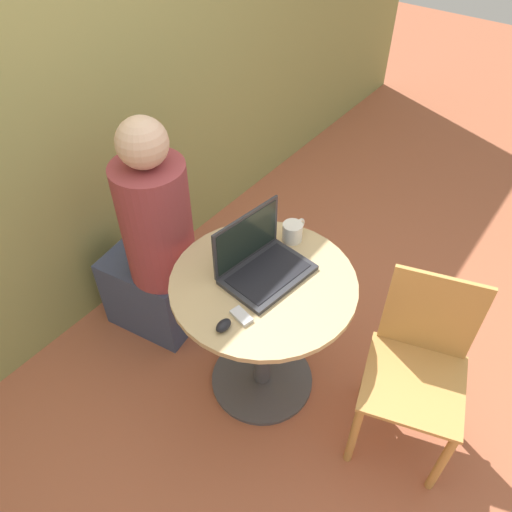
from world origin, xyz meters
TOP-DOWN VIEW (x-y plane):
  - ground_plane at (0.00, 0.00)m, footprint 12.00×12.00m
  - back_wall at (0.00, 1.08)m, footprint 7.00×0.05m
  - round_table at (0.00, 0.00)m, footprint 0.77×0.77m
  - laptop at (0.04, 0.04)m, footprint 0.39×0.29m
  - cell_phone at (-0.20, -0.05)m, footprint 0.07×0.10m
  - computer_mouse at (-0.29, -0.03)m, footprint 0.07×0.05m
  - coffee_cup at (0.29, 0.05)m, footprint 0.14×0.09m
  - chair_empty at (0.19, -0.65)m, footprint 0.50×0.50m
  - person_seated at (-0.02, 0.65)m, footprint 0.38×0.53m

SIDE VIEW (x-z plane):
  - ground_plane at x=0.00m, z-range 0.00..0.00m
  - chair_empty at x=0.19m, z-range 0.02..0.89m
  - round_table at x=0.00m, z-range 0.14..0.87m
  - person_seated at x=-0.02m, z-range -0.10..1.17m
  - cell_phone at x=-0.20m, z-range 0.73..0.74m
  - computer_mouse at x=-0.29m, z-range 0.73..0.76m
  - coffee_cup at x=0.29m, z-range 0.73..0.81m
  - laptop at x=0.04m, z-range 0.65..0.91m
  - back_wall at x=0.00m, z-range 0.00..2.60m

